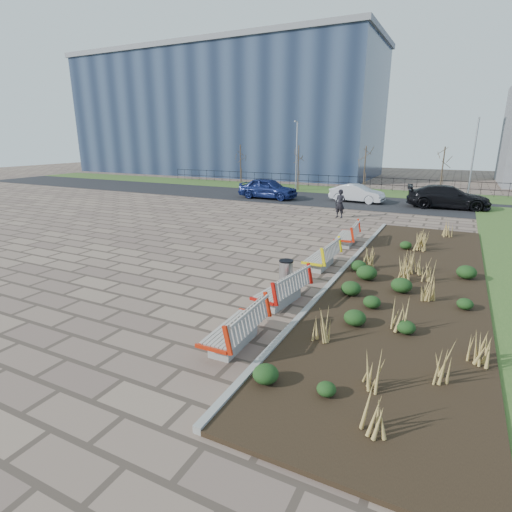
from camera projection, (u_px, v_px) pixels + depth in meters
The scene contains 22 objects.
ground at pixel (165, 305), 11.71m from camera, with size 120.00×120.00×0.00m, color #766151.
planting_bed at pixel (410, 283), 13.28m from camera, with size 4.50×18.00×0.10m, color black.
planting_curb at pixel (341, 272), 14.28m from camera, with size 0.16×18.00×0.15m, color gray.
grass_verge_far at pixel (366, 192), 35.68m from camera, with size 80.00×5.00×0.04m, color #33511E.
road at pixel (350, 201), 30.54m from camera, with size 80.00×7.00×0.02m, color black.
bench_a at pixel (234, 326), 9.30m from camera, with size 0.90×2.10×1.00m, color red, non-canonical shape.
bench_b at pixel (281, 287), 11.68m from camera, with size 0.90×2.10×1.00m, color #AF120B, non-canonical shape.
bench_c at pixel (321, 255), 14.95m from camera, with size 0.90×2.10×1.00m, color yellow, non-canonical shape.
bench_d at pixel (346, 234), 18.13m from camera, with size 0.90×2.10×1.00m, color red, non-canonical shape.
litter_bin at pixel (286, 273), 13.25m from camera, with size 0.46×0.46×0.81m, color #B2B2B7.
pedestrian at pixel (340, 204), 24.17m from camera, with size 0.63×0.41×1.72m, color black.
car_blue at pixel (268, 188), 31.71m from camera, with size 1.90×4.72×1.61m, color navy.
car_silver at pixel (357, 193), 30.00m from camera, with size 1.40×4.01×1.32m, color #B0B1B8.
car_black at pixel (448, 197), 27.37m from camera, with size 2.18×5.36×1.55m, color black.
tree_a at pixel (241, 166), 38.98m from camera, with size 1.40×1.40×4.00m, color #4C3D2D, non-canonical shape.
tree_b at pixel (298, 168), 36.40m from camera, with size 1.40×1.40×4.00m, color #4C3D2D, non-canonical shape.
tree_c at pixel (365, 170), 33.81m from camera, with size 1.40×1.40×4.00m, color #4C3D2D, non-canonical shape.
tree_d at pixel (442, 173), 31.23m from camera, with size 1.40×1.40×4.00m, color #4C3D2D, non-canonical shape.
lamp_west at pixel (296, 157), 35.68m from camera, with size 0.24×0.60×6.00m, color gray, non-canonical shape.
lamp_east at pixel (473, 161), 29.66m from camera, with size 0.24×0.60×6.00m, color gray, non-canonical shape.
railing_fence at pixel (370, 183), 36.78m from camera, with size 44.00×0.10×1.20m, color black, non-canonical shape.
building_glass at pixel (223, 116), 53.28m from camera, with size 40.00×14.00×15.00m, color #192338.
Camera 1 is at (7.25, -8.45, 4.72)m, focal length 28.00 mm.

